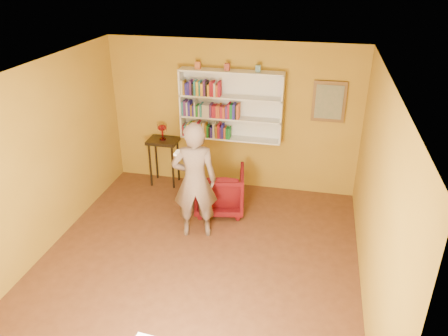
% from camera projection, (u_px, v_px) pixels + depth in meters
% --- Properties ---
extents(room_shell, '(5.30, 5.80, 2.88)m').
position_uv_depth(room_shell, '(195.00, 202.00, 5.76)').
color(room_shell, '#4F2C19').
rests_on(room_shell, ground).
extents(bookshelf, '(1.80, 0.29, 1.23)m').
position_uv_depth(bookshelf, '(232.00, 105.00, 7.62)').
color(bookshelf, silver).
rests_on(bookshelf, room_shell).
extents(books_row_lower, '(0.86, 0.19, 0.27)m').
position_uv_depth(books_row_lower, '(206.00, 130.00, 7.81)').
color(books_row_lower, maroon).
rests_on(books_row_lower, bookshelf).
extents(books_row_middle, '(1.02, 0.19, 0.27)m').
position_uv_depth(books_row_middle, '(211.00, 110.00, 7.63)').
color(books_row_middle, teal).
rests_on(books_row_middle, bookshelf).
extents(books_row_upper, '(0.69, 0.17, 0.26)m').
position_uv_depth(books_row_upper, '(201.00, 88.00, 7.49)').
color(books_row_upper, beige).
rests_on(books_row_upper, bookshelf).
extents(ornament_left, '(0.09, 0.09, 0.12)m').
position_uv_depth(ornament_left, '(198.00, 65.00, 7.38)').
color(ornament_left, '#BA6035').
rests_on(ornament_left, bookshelf).
extents(ornament_centre, '(0.08, 0.08, 0.12)m').
position_uv_depth(ornament_centre, '(227.00, 67.00, 7.29)').
color(ornament_centre, brown).
rests_on(ornament_centre, bookshelf).
extents(ornament_right, '(0.08, 0.08, 0.11)m').
position_uv_depth(ornament_right, '(258.00, 69.00, 7.19)').
color(ornament_right, slate).
rests_on(ornament_right, bookshelf).
extents(framed_painting, '(0.55, 0.05, 0.70)m').
position_uv_depth(framed_painting, '(329.00, 102.00, 7.28)').
color(framed_painting, brown).
rests_on(framed_painting, room_shell).
extents(console_table, '(0.55, 0.42, 0.90)m').
position_uv_depth(console_table, '(163.00, 147.00, 8.10)').
color(console_table, black).
rests_on(console_table, ground).
extents(ruby_lustre, '(0.18, 0.18, 0.29)m').
position_uv_depth(ruby_lustre, '(162.00, 129.00, 7.94)').
color(ruby_lustre, maroon).
rests_on(ruby_lustre, console_table).
extents(armchair, '(0.95, 0.97, 0.76)m').
position_uv_depth(armchair, '(220.00, 190.00, 7.37)').
color(armchair, '#45040C').
rests_on(armchair, ground).
extents(person, '(0.77, 0.60, 1.85)m').
position_uv_depth(person, '(195.00, 181.00, 6.49)').
color(person, '#6A564D').
rests_on(person, ground).
extents(game_remote, '(0.04, 0.15, 0.04)m').
position_uv_depth(game_remote, '(177.00, 153.00, 5.95)').
color(game_remote, white).
rests_on(game_remote, person).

